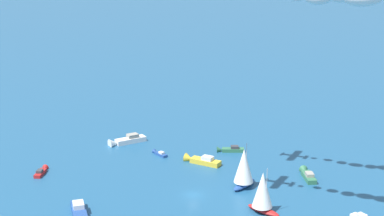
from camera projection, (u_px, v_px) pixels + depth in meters
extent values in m
plane|color=#1E517A|center=(193.00, 195.00, 123.40)|extent=(2000.00, 2000.00, 0.00)
cube|color=white|center=(131.00, 140.00, 156.61)|extent=(8.70, 3.40, 1.36)
cone|color=white|center=(113.00, 143.00, 154.04)|extent=(2.39, 2.89, 2.72)
cube|color=gray|center=(133.00, 136.00, 156.60)|extent=(3.14, 2.41, 1.02)
cube|color=silver|center=(362.00, 216.00, 111.30)|extent=(1.38, 1.88, 0.64)
cube|color=#33704C|center=(309.00, 177.00, 131.69)|extent=(5.24, 6.71, 1.05)
cone|color=#33704C|center=(304.00, 171.00, 135.56)|extent=(2.68, 2.54, 2.11)
cube|color=gray|center=(309.00, 174.00, 130.97)|extent=(2.64, 2.84, 0.79)
cube|color=gold|center=(205.00, 162.00, 140.91)|extent=(5.51, 8.08, 1.24)
cone|color=gold|center=(189.00, 158.00, 143.17)|extent=(3.09, 2.85, 2.48)
cube|color=silver|center=(208.00, 158.00, 140.34)|extent=(2.94, 3.30, 0.93)
ellipsoid|color=#23478C|center=(244.00, 184.00, 127.55)|extent=(8.31, 4.51, 1.12)
cylinder|color=#B2B2B7|center=(246.00, 162.00, 126.61)|extent=(0.14, 0.14, 9.20)
cone|color=white|center=(244.00, 166.00, 125.97)|extent=(5.51, 5.51, 7.82)
cube|color=#33704C|center=(233.00, 150.00, 149.67)|extent=(5.78, 4.94, 0.93)
cone|color=#33704C|center=(220.00, 150.00, 149.72)|extent=(2.30, 2.38, 1.86)
cube|color=#38383D|center=(235.00, 147.00, 149.44)|extent=(2.52, 2.40, 0.70)
cube|color=#23478C|center=(161.00, 154.00, 146.78)|extent=(1.58, 4.18, 0.66)
cone|color=#23478C|center=(155.00, 152.00, 148.66)|extent=(1.38, 1.13, 1.31)
cube|color=silver|center=(162.00, 153.00, 146.40)|extent=(1.14, 1.50, 0.49)
cube|color=#B21E1E|center=(40.00, 173.00, 134.36)|extent=(4.41, 4.78, 0.79)
cone|color=#B21E1E|center=(45.00, 168.00, 137.26)|extent=(2.02, 1.99, 1.58)
cube|color=#38383D|center=(40.00, 171.00, 133.82)|extent=(2.08, 2.13, 0.59)
ellipsoid|color=#B21E1E|center=(263.00, 210.00, 115.02)|extent=(3.64, 7.89, 1.07)
cylinder|color=#B2B2B7|center=(267.00, 189.00, 113.31)|extent=(0.14, 0.14, 8.75)
cone|color=white|center=(263.00, 189.00, 114.05)|extent=(4.95, 4.95, 7.44)
cube|color=#23478C|center=(79.00, 211.00, 114.18)|extent=(5.27, 8.84, 1.35)
cube|color=silver|center=(78.00, 205.00, 114.44)|extent=(2.99, 3.49, 1.01)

